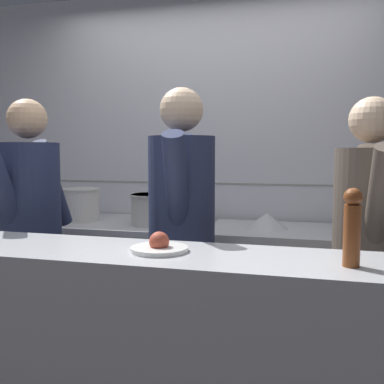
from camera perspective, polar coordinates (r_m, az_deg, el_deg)
The scene contains 12 objects.
wall_back_tiled at distance 3.44m, azimuth 3.12°, elevation 3.63°, with size 8.00×0.06×2.60m.
oven_range at distance 3.39m, azimuth -9.15°, elevation -11.12°, with size 1.21×0.71×0.89m.
prep_counter at distance 3.12m, azimuth 13.96°, elevation -12.79°, with size 1.27×0.65×0.89m.
pass_counter at distance 1.97m, azimuth -7.13°, elevation -21.92°, with size 3.41×0.45×1.01m.
stock_pot at distance 3.37m, azimuth -13.95°, elevation -1.44°, with size 0.28×0.28×0.24m.
sauce_pot at distance 3.12m, azimuth -4.77°, elevation -2.08°, with size 0.34×0.34×0.21m.
mixing_bowl_steel at distance 3.01m, azimuth 9.49°, elevation -3.61°, with size 0.28×0.28×0.10m.
plated_dish_appetiser at distance 1.77m, azimuth -4.19°, elevation -6.91°, with size 0.23×0.23×0.08m.
pepper_mill at distance 1.61m, azimuth 19.67°, elevation -4.04°, with size 0.06×0.06×0.27m.
chef_head_cook at distance 2.76m, azimuth -19.78°, elevation -4.61°, with size 0.37×0.74×1.69m.
chef_sous at distance 2.40m, azimuth -1.31°, elevation -5.26°, with size 0.40×0.76×1.73m.
chef_line at distance 2.34m, azimuth 21.42°, elevation -6.89°, with size 0.36×0.72×1.65m.
Camera 1 is at (0.71, -1.95, 1.40)m, focal length 42.00 mm.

